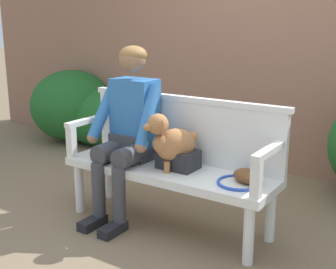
{
  "coord_description": "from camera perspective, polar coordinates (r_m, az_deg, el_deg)",
  "views": [
    {
      "loc": [
        1.74,
        -2.62,
        1.52
      ],
      "look_at": [
        0.0,
        0.0,
        0.71
      ],
      "focal_mm": 48.02,
      "sensor_mm": 36.0,
      "label": 1
    }
  ],
  "objects": [
    {
      "name": "sports_bag",
      "position": [
        3.28,
        1.32,
        -3.13
      ],
      "size": [
        0.29,
        0.21,
        0.14
      ],
      "primitive_type": "cube",
      "rotation": [
        0.0,
        0.0,
        -0.03
      ],
      "color": "#232328",
      "rests_on": "garden_bench"
    },
    {
      "name": "hedge_bush_mid_left",
      "position": [
        5.87,
        -12.04,
        3.61
      ],
      "size": [
        1.07,
        1.03,
        0.91
      ],
      "primitive_type": "ellipsoid",
      "color": "#1E5B23",
      "rests_on": "ground"
    },
    {
      "name": "tennis_racket",
      "position": [
        3.05,
        9.11,
        -5.88
      ],
      "size": [
        0.32,
        0.57,
        0.03
      ],
      "color": "blue",
      "rests_on": "garden_bench"
    },
    {
      "name": "garden_bench",
      "position": [
        3.34,
        0.0,
        -5.2
      ],
      "size": [
        1.63,
        0.49,
        0.46
      ],
      "color": "white",
      "rests_on": "ground"
    },
    {
      "name": "hedge_bush_far_right",
      "position": [
        5.62,
        -9.2,
        2.18
      ],
      "size": [
        1.09,
        0.68,
        0.7
      ],
      "primitive_type": "ellipsoid",
      "color": "#1E5B23",
      "rests_on": "ground"
    },
    {
      "name": "dog_on_bench",
      "position": [
        3.21,
        0.38,
        -0.89
      ],
      "size": [
        0.33,
        0.4,
        0.42
      ],
      "color": "#AD7042",
      "rests_on": "garden_bench"
    },
    {
      "name": "bench_armrest_left_end",
      "position": [
        3.67,
        -10.9,
        0.64
      ],
      "size": [
        0.06,
        0.49,
        0.28
      ],
      "color": "white",
      "rests_on": "garden_bench"
    },
    {
      "name": "person_seated",
      "position": [
        3.43,
        -5.02,
        1.1
      ],
      "size": [
        0.56,
        0.65,
        1.33
      ],
      "color": "black",
      "rests_on": "ground"
    },
    {
      "name": "baseball_glove",
      "position": [
        3.05,
        10.06,
        -5.2
      ],
      "size": [
        0.28,
        0.26,
        0.09
      ],
      "primitive_type": "ellipsoid",
      "rotation": [
        0.0,
        0.0,
        -0.52
      ],
      "color": "brown",
      "rests_on": "garden_bench"
    },
    {
      "name": "bench_backrest",
      "position": [
        3.42,
        2.01,
        0.82
      ],
      "size": [
        1.67,
        0.06,
        0.5
      ],
      "color": "white",
      "rests_on": "garden_bench"
    },
    {
      "name": "brick_garden_fence",
      "position": [
        4.76,
        12.27,
        10.27
      ],
      "size": [
        8.0,
        0.3,
        2.41
      ],
      "primitive_type": "cube",
      "color": "#936651",
      "rests_on": "ground"
    },
    {
      "name": "bench_armrest_right_end",
      "position": [
        2.84,
        12.15,
        -3.48
      ],
      "size": [
        0.06,
        0.49,
        0.28
      ],
      "color": "white",
      "rests_on": "garden_bench"
    },
    {
      "name": "ground_plane",
      "position": [
        3.49,
        0.0,
        -11.39
      ],
      "size": [
        40.0,
        40.0,
        0.0
      ],
      "primitive_type": "plane",
      "color": "#7A664C"
    }
  ]
}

